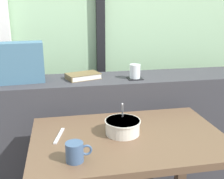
% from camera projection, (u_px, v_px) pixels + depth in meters
% --- Properties ---
extents(window_divider_post, '(0.07, 0.05, 2.60)m').
position_uv_depth(window_divider_post, '(100.00, 11.00, 2.27)').
color(window_divider_post, black).
rests_on(window_divider_post, ground).
extents(dark_console_ledge, '(2.80, 0.37, 0.86)m').
position_uv_depth(dark_console_ledge, '(102.00, 134.00, 2.05)').
color(dark_console_ledge, '#38383D').
rests_on(dark_console_ledge, ground).
extents(breakfast_table, '(0.97, 0.64, 0.71)m').
position_uv_depth(breakfast_table, '(128.00, 158.00, 1.44)').
color(breakfast_table, brown).
rests_on(breakfast_table, ground).
extents(coaster_square, '(0.10, 0.10, 0.00)m').
position_uv_depth(coaster_square, '(135.00, 78.00, 1.91)').
color(coaster_square, black).
rests_on(coaster_square, dark_console_ledge).
extents(juice_glass, '(0.07, 0.07, 0.10)m').
position_uv_depth(juice_glass, '(135.00, 72.00, 1.90)').
color(juice_glass, white).
rests_on(juice_glass, coaster_square).
extents(closed_book, '(0.25, 0.20, 0.04)m').
position_uv_depth(closed_book, '(83.00, 76.00, 1.91)').
color(closed_book, brown).
rests_on(closed_book, dark_console_ledge).
extents(throw_pillow, '(0.33, 0.17, 0.26)m').
position_uv_depth(throw_pillow, '(18.00, 63.00, 1.79)').
color(throw_pillow, '#426B84').
rests_on(throw_pillow, dark_console_ledge).
extents(soup_bowl, '(0.18, 0.18, 0.17)m').
position_uv_depth(soup_bowl, '(123.00, 127.00, 1.42)').
color(soup_bowl, silver).
rests_on(soup_bowl, breakfast_table).
extents(fork_utensil, '(0.06, 0.17, 0.01)m').
position_uv_depth(fork_utensil, '(59.00, 135.00, 1.40)').
color(fork_utensil, silver).
rests_on(fork_utensil, breakfast_table).
extents(ceramic_mug, '(0.11, 0.08, 0.08)m').
position_uv_depth(ceramic_mug, '(75.00, 152.00, 1.16)').
color(ceramic_mug, '#3D567A').
rests_on(ceramic_mug, breakfast_table).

